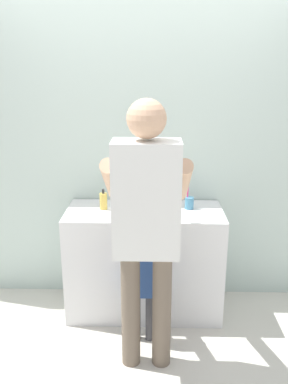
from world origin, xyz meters
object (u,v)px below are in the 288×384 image
object	(u,v)px
toothbrush_cup	(189,202)
child_toddler	(143,280)
soap_bottle	(103,201)
adult_parent	(146,216)

from	to	relation	value
toothbrush_cup	child_toddler	xyz separation A→B (m)	(-0.35, -0.46, -0.44)
toothbrush_cup	soap_bottle	world-z (taller)	toothbrush_cup
adult_parent	child_toddler	bearing A→B (deg)	96.81
toothbrush_cup	child_toddler	world-z (taller)	toothbrush_cup
soap_bottle	adult_parent	distance (m)	0.77
toothbrush_cup	child_toddler	distance (m)	0.72
adult_parent	toothbrush_cup	bearing A→B (deg)	64.90
toothbrush_cup	soap_bottle	xyz separation A→B (m)	(-0.68, -0.02, 0.01)
child_toddler	adult_parent	size ratio (longest dim) A/B	0.46
child_toddler	adult_parent	xyz separation A→B (m)	(0.03, -0.24, 0.59)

